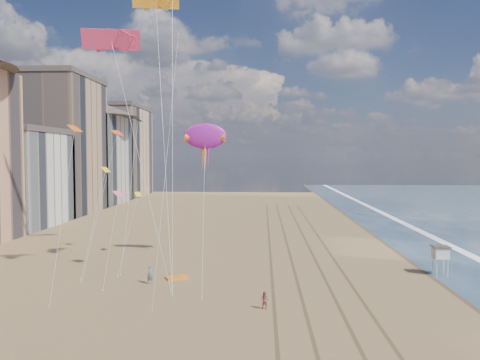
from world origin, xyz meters
The scene contains 10 objects.
wet_sand centered at (19.00, 40.00, 0.00)m, with size 260.00×260.00×0.00m, color #42301E.
foam centered at (23.20, 40.00, 0.00)m, with size 260.00×260.00×0.00m, color white.
tracks centered at (2.55, 30.00, 0.01)m, with size 7.68×120.00×0.01m.
buildings centered at (-45.73, 65.59, 13.55)m, with size 34.72×131.35×29.00m.
lifeguard_stand centered at (15.94, 23.42, 2.29)m, with size 1.65×1.65×2.97m.
grounded_kite centered at (-10.56, 20.52, 0.12)m, with size 2.06×1.31×0.23m, color orange.
show_kite centered at (-8.85, 29.65, 14.38)m, with size 4.72×8.23×20.44m.
kite_flyer_a centered at (-12.76, 18.64, 0.88)m, with size 0.64×0.42×1.76m, color slate.
kite_flyer_b centered at (-1.95, 11.79, 0.72)m, with size 0.70×0.54×1.44m, color #964F4C.
small_kites centered at (-17.10, 24.85, 14.73)m, with size 12.67×12.10×17.66m.
Camera 1 is at (-2.12, -24.58, 12.15)m, focal length 35.00 mm.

